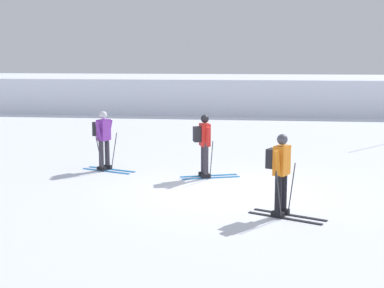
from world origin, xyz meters
The scene contains 5 objects.
ground_plane centered at (0.00, 0.00, 0.00)m, with size 120.00×120.00×0.00m, color silver.
far_snow_ridge centered at (0.00, 20.79, 0.98)m, with size 80.00×9.01×1.97m, color silver.
skier_red centered at (-0.68, 1.49, 0.96)m, with size 1.63×0.96×1.71m.
skier_purple centered at (-3.64, 2.11, 0.96)m, with size 1.63×0.95×1.71m.
skier_orange centered at (1.22, -1.89, 0.96)m, with size 1.60×1.02×1.71m.
Camera 1 is at (0.73, -12.94, 3.29)m, focal length 51.13 mm.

